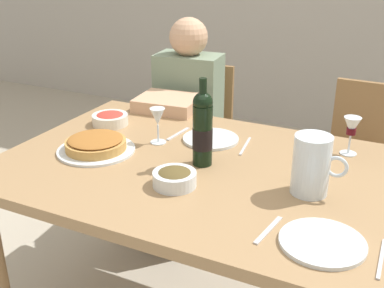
% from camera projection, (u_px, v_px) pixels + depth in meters
% --- Properties ---
extents(dining_table, '(1.50, 1.00, 0.76)m').
position_uv_depth(dining_table, '(204.00, 188.00, 1.76)').
color(dining_table, '#9E7A51').
rests_on(dining_table, ground).
extents(wine_bottle, '(0.07, 0.07, 0.32)m').
position_uv_depth(wine_bottle, '(203.00, 129.00, 1.69)').
color(wine_bottle, black).
rests_on(wine_bottle, dining_table).
extents(water_pitcher, '(0.17, 0.12, 0.20)m').
position_uv_depth(water_pitcher, '(311.00, 168.00, 1.51)').
color(water_pitcher, silver).
rests_on(water_pitcher, dining_table).
extents(baked_tart, '(0.30, 0.30, 0.06)m').
position_uv_depth(baked_tart, '(96.00, 145.00, 1.84)').
color(baked_tart, silver).
rests_on(baked_tart, dining_table).
extents(salad_bowl, '(0.16, 0.16, 0.06)m').
position_uv_depth(salad_bowl, '(110.00, 118.00, 2.11)').
color(salad_bowl, silver).
rests_on(salad_bowl, dining_table).
extents(olive_bowl, '(0.15, 0.15, 0.06)m').
position_uv_depth(olive_bowl, '(175.00, 177.00, 1.57)').
color(olive_bowl, silver).
rests_on(olive_bowl, dining_table).
extents(wine_glass_left_diner, '(0.06, 0.06, 0.15)m').
position_uv_depth(wine_glass_left_diner, '(158.00, 118.00, 1.89)').
color(wine_glass_left_diner, silver).
rests_on(wine_glass_left_diner, dining_table).
extents(wine_glass_right_diner, '(0.07, 0.07, 0.15)m').
position_uv_depth(wine_glass_right_diner, '(352.00, 128.00, 1.78)').
color(wine_glass_right_diner, silver).
rests_on(wine_glass_right_diner, dining_table).
extents(dinner_plate_left_setting, '(0.23, 0.23, 0.01)m').
position_uv_depth(dinner_plate_left_setting, '(211.00, 139.00, 1.95)').
color(dinner_plate_left_setting, silver).
rests_on(dinner_plate_left_setting, dining_table).
extents(dinner_plate_right_setting, '(0.23, 0.23, 0.01)m').
position_uv_depth(dinner_plate_right_setting, '(322.00, 242.00, 1.28)').
color(dinner_plate_right_setting, silver).
rests_on(dinner_plate_right_setting, dining_table).
extents(fork_left_setting, '(0.03, 0.16, 0.00)m').
position_uv_depth(fork_left_setting, '(178.00, 134.00, 2.01)').
color(fork_left_setting, silver).
rests_on(fork_left_setting, dining_table).
extents(knife_left_setting, '(0.03, 0.18, 0.00)m').
position_uv_depth(knife_left_setting, '(245.00, 146.00, 1.89)').
color(knife_left_setting, silver).
rests_on(knife_left_setting, dining_table).
extents(knife_right_setting, '(0.01, 0.18, 0.00)m').
position_uv_depth(knife_right_setting, '(381.00, 259.00, 1.22)').
color(knife_right_setting, silver).
rests_on(knife_right_setting, dining_table).
extents(spoon_right_setting, '(0.04, 0.16, 0.00)m').
position_uv_depth(spoon_right_setting, '(268.00, 230.00, 1.34)').
color(spoon_right_setting, silver).
rests_on(spoon_right_setting, dining_table).
extents(chair_left, '(0.44, 0.44, 0.87)m').
position_uv_depth(chair_left, '(197.00, 131.00, 2.76)').
color(chair_left, olive).
rests_on(chair_left, ground).
extents(diner_left, '(0.37, 0.53, 1.16)m').
position_uv_depth(diner_left, '(181.00, 125.00, 2.51)').
color(diner_left, gray).
rests_on(diner_left, ground).
extents(chair_right, '(0.42, 0.42, 0.87)m').
position_uv_depth(chair_right, '(360.00, 159.00, 2.41)').
color(chair_right, olive).
rests_on(chair_right, ground).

